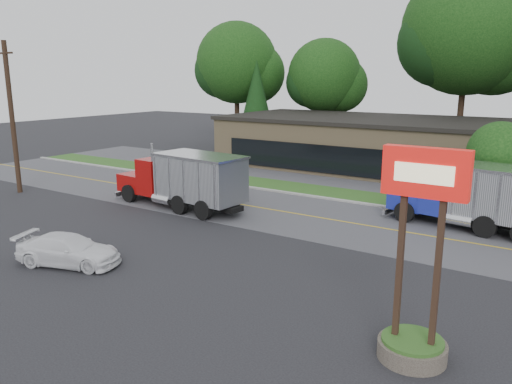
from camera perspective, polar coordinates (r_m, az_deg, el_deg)
ground at (r=22.05m, az=-8.00°, el=-7.55°), size 140.00×140.00×0.00m
road at (r=29.06m, az=3.75°, el=-2.37°), size 60.00×8.00×0.02m
center_line at (r=29.06m, az=3.75°, el=-2.37°), size 60.00×0.12×0.01m
curb at (r=32.67m, az=7.39°, el=-0.72°), size 60.00×0.30×0.12m
grass_verge at (r=34.26m, az=8.72°, el=-0.12°), size 60.00×3.40×0.03m
far_parking at (r=38.76m, az=11.82°, el=1.28°), size 60.00×7.00×0.02m
strip_mall at (r=43.43m, az=17.35°, el=4.89°), size 32.00×12.00×4.00m
utility_pole at (r=37.06m, az=-26.12°, el=7.67°), size 1.60×0.32×10.00m
bilo_sign at (r=14.48m, az=17.86°, el=-10.73°), size 2.20×1.90×5.95m
tree_far_a at (r=58.22m, az=-2.04°, el=14.11°), size 9.68×9.11×13.81m
tree_far_b at (r=54.86m, az=7.97°, el=12.66°), size 8.21×7.73×11.71m
tree_far_c at (r=50.60m, az=23.26°, el=16.07°), size 12.40×11.67×17.68m
evergreen_left at (r=54.35m, az=0.06°, el=10.48°), size 4.24×4.24×9.64m
tree_verge at (r=30.98m, az=26.14°, el=3.68°), size 3.74×3.52×5.33m
dump_truck_red at (r=29.85m, az=-8.12°, el=1.51°), size 9.34×3.38×3.36m
dump_truck_blue at (r=27.80m, az=24.38°, el=-0.40°), size 8.51×3.65×3.36m
rally_car at (r=22.40m, az=-20.63°, el=-6.22°), size 4.76×3.16×1.28m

